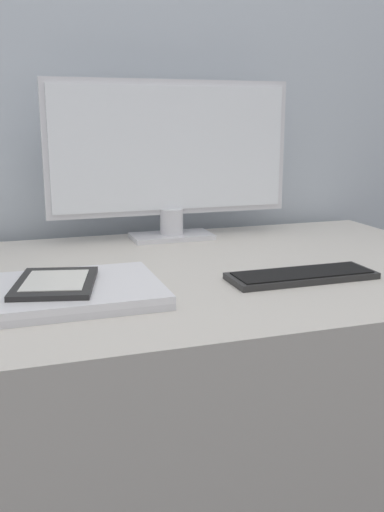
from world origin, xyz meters
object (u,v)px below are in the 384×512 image
at_px(laptop, 69,291).
at_px(ereader, 55,283).
at_px(keyboard, 302,275).
at_px(monitor, 171,156).

height_order(laptop, ereader, ereader).
bearing_deg(ereader, keyboard, -2.67).
relative_size(monitor, keyboard, 2.17).
bearing_deg(laptop, ereader, 171.14).
xyz_separation_m(monitor, laptop, (-0.31, -0.43, -0.20)).
bearing_deg(ereader, monitor, 52.24).
bearing_deg(keyboard, laptop, 177.64).
bearing_deg(laptop, monitor, 54.33).
bearing_deg(monitor, keyboard, -73.61).
distance_m(keyboard, laptop, 0.44).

